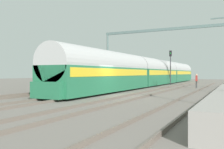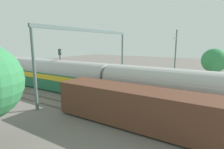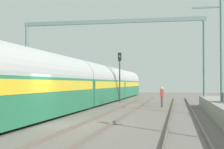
{
  "view_description": "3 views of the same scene",
  "coord_description": "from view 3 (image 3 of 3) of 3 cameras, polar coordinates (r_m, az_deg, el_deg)",
  "views": [
    {
      "loc": [
        8.89,
        -18.22,
        1.82
      ],
      "look_at": [
        -2.08,
        3.72,
        1.68
      ],
      "focal_mm": 39.73,
      "sensor_mm": 36.0,
      "label": 1
    },
    {
      "loc": [
        -17.97,
        0.26,
        6.18
      ],
      "look_at": [
        1.7,
        12.54,
        2.05
      ],
      "focal_mm": 28.6,
      "sensor_mm": 36.0,
      "label": 2
    },
    {
      "loc": [
        5.93,
        -15.91,
        2.04
      ],
      "look_at": [
        -1.04,
        20.42,
        2.98
      ],
      "focal_mm": 54.81,
      "sensor_mm": 36.0,
      "label": 3
    }
  ],
  "objects": [
    {
      "name": "ground",
      "position": [
        17.1,
        -9.62,
        -8.29
      ],
      "size": [
        120.0,
        120.0,
        0.0
      ],
      "primitive_type": "plane",
      "color": "slate"
    },
    {
      "name": "track_west",
      "position": [
        17.92,
        -15.92,
        -7.68
      ],
      "size": [
        1.52,
        60.0,
        0.16
      ],
      "color": "#665B51",
      "rests_on": "ground"
    },
    {
      "name": "track_east",
      "position": [
        16.48,
        -2.77,
        -8.29
      ],
      "size": [
        1.52,
        60.0,
        0.16
      ],
      "color": "#665B51",
      "rests_on": "ground"
    },
    {
      "name": "track_far_east",
      "position": [
        16.03,
        11.99,
        -8.45
      ],
      "size": [
        1.52,
        60.0,
        0.16
      ],
      "color": "#665B51",
      "rests_on": "ground"
    },
    {
      "name": "passenger_train",
      "position": [
        35.6,
        -2.14,
        -1.56
      ],
      "size": [
        2.93,
        49.2,
        3.82
      ],
      "color": "#236B47",
      "rests_on": "ground"
    },
    {
      "name": "person_crossing",
      "position": [
        29.28,
        8.32,
        -3.42
      ],
      "size": [
        0.3,
        0.43,
        1.73
      ],
      "rotation": [
        0.0,
        0.0,
        1.72
      ],
      "color": "#3A3A3A",
      "rests_on": "ground"
    },
    {
      "name": "railway_signal_far",
      "position": [
        36.65,
        1.29,
        0.66
      ],
      "size": [
        0.36,
        0.3,
        5.32
      ],
      "color": "#2D2D33",
      "rests_on": "ground"
    },
    {
      "name": "catenary_gantry",
      "position": [
        31.31,
        -0.14,
        5.67
      ],
      "size": [
        16.87,
        0.28,
        7.86
      ],
      "color": "slate",
      "rests_on": "ground"
    },
    {
      "name": "catenary_pole_east_mid",
      "position": [
        22.3,
        17.69,
        4.04
      ],
      "size": [
        1.9,
        0.2,
        8.0
      ],
      "color": "slate",
      "rests_on": "ground"
    }
  ]
}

